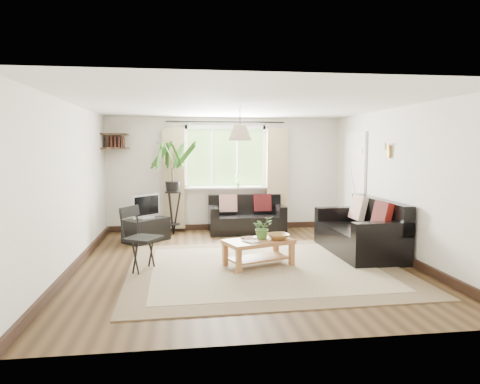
{
  "coord_description": "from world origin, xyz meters",
  "views": [
    {
      "loc": [
        -0.9,
        -6.38,
        1.76
      ],
      "look_at": [
        0.0,
        0.4,
        1.05
      ],
      "focal_mm": 32.0,
      "sensor_mm": 36.0,
      "label": 1
    }
  ],
  "objects": [
    {
      "name": "floor",
      "position": [
        0.0,
        0.0,
        0.0
      ],
      "size": [
        5.5,
        5.5,
        0.0
      ],
      "primitive_type": "plane",
      "color": "black",
      "rests_on": "ground"
    },
    {
      "name": "book_a",
      "position": [
        -0.02,
        -0.42,
        0.41
      ],
      "size": [
        0.25,
        0.28,
        0.02
      ],
      "primitive_type": "imported",
      "rotation": [
        0.0,
        0.0,
        0.5
      ],
      "color": "silver",
      "rests_on": "coffee_table"
    },
    {
      "name": "tv_stand",
      "position": [
        -1.61,
        1.72,
        0.22
      ],
      "size": [
        0.9,
        0.9,
        0.44
      ],
      "primitive_type": "cube",
      "rotation": [
        0.0,
        0.0,
        0.78
      ],
      "color": "black",
      "rests_on": "floor"
    },
    {
      "name": "pendant_lamp",
      "position": [
        0.0,
        0.4,
        2.05
      ],
      "size": [
        0.36,
        0.36,
        0.54
      ],
      "primitive_type": null,
      "color": "beige",
      "rests_on": "ceiling"
    },
    {
      "name": "wall_left",
      "position": [
        -2.5,
        0.0,
        1.2
      ],
      "size": [
        0.02,
        5.5,
        2.4
      ],
      "primitive_type": "cube",
      "color": "silver",
      "rests_on": "floor"
    },
    {
      "name": "tv",
      "position": [
        -1.61,
        1.72,
        0.68
      ],
      "size": [
        0.59,
        0.59,
        0.48
      ],
      "primitive_type": null,
      "rotation": [
        0.0,
        0.0,
        0.78
      ],
      "color": "#A5A5AA",
      "rests_on": "tv_stand"
    },
    {
      "name": "wall_back",
      "position": [
        0.0,
        2.75,
        1.2
      ],
      "size": [
        5.0,
        0.02,
        2.4
      ],
      "primitive_type": "cube",
      "color": "silver",
      "rests_on": "floor"
    },
    {
      "name": "corner_shelf",
      "position": [
        -2.25,
        2.5,
        1.89
      ],
      "size": [
        0.5,
        0.5,
        0.34
      ],
      "primitive_type": null,
      "color": "black",
      "rests_on": "wall_back"
    },
    {
      "name": "wall_right",
      "position": [
        2.5,
        0.0,
        1.2
      ],
      "size": [
        0.02,
        5.5,
        2.4
      ],
      "primitive_type": "cube",
      "color": "silver",
      "rests_on": "floor"
    },
    {
      "name": "door",
      "position": [
        2.47,
        1.7,
        1.0
      ],
      "size": [
        0.06,
        0.96,
        2.06
      ],
      "primitive_type": "cube",
      "color": "silver",
      "rests_on": "wall_right"
    },
    {
      "name": "bowl",
      "position": [
        0.49,
        -0.24,
        0.44
      ],
      "size": [
        0.37,
        0.37,
        0.08
      ],
      "primitive_type": "imported",
      "rotation": [
        0.0,
        0.0,
        0.16
      ],
      "color": "olive",
      "rests_on": "coffee_table"
    },
    {
      "name": "sofa_right",
      "position": [
        1.98,
        0.3,
        0.43
      ],
      "size": [
        1.85,
        0.96,
        0.86
      ],
      "primitive_type": null,
      "rotation": [
        0.0,
        0.0,
        -1.55
      ],
      "color": "black",
      "rests_on": "floor"
    },
    {
      "name": "window",
      "position": [
        0.0,
        2.71,
        1.55
      ],
      "size": [
        2.5,
        0.16,
        2.16
      ],
      "primitive_type": null,
      "color": "white",
      "rests_on": "wall_back"
    },
    {
      "name": "coffee_table",
      "position": [
        0.19,
        -0.26,
        0.2
      ],
      "size": [
        1.11,
        0.84,
        0.4
      ],
      "primitive_type": null,
      "rotation": [
        0.0,
        0.0,
        0.35
      ],
      "color": "brown",
      "rests_on": "floor"
    },
    {
      "name": "wall_sconce",
      "position": [
        2.43,
        0.3,
        1.74
      ],
      "size": [
        0.12,
        0.12,
        0.28
      ],
      "primitive_type": null,
      "color": "beige",
      "rests_on": "wall_right"
    },
    {
      "name": "palm_stand",
      "position": [
        -1.12,
        2.32,
        0.95
      ],
      "size": [
        0.83,
        0.83,
        1.91
      ],
      "primitive_type": null,
      "rotation": [
        0.0,
        0.0,
        -0.13
      ],
      "color": "black",
      "rests_on": "floor"
    },
    {
      "name": "ceiling",
      "position": [
        0.0,
        0.0,
        2.4
      ],
      "size": [
        5.5,
        5.5,
        0.0
      ],
      "primitive_type": "plane",
      "rotation": [
        3.14,
        0.0,
        0.0
      ],
      "color": "white",
      "rests_on": "floor"
    },
    {
      "name": "sill_plant",
      "position": [
        0.25,
        2.63,
        1.06
      ],
      "size": [
        0.14,
        0.1,
        0.27
      ],
      "primitive_type": "imported",
      "color": "#2D6023",
      "rests_on": "window"
    },
    {
      "name": "book_b",
      "position": [
        -0.03,
        -0.22,
        0.42
      ],
      "size": [
        0.24,
        0.28,
        0.02
      ],
      "primitive_type": "imported",
      "rotation": [
        0.0,
        0.0,
        0.33
      ],
      "color": "#552E22",
      "rests_on": "coffee_table"
    },
    {
      "name": "rug",
      "position": [
        0.26,
        -0.37,
        0.01
      ],
      "size": [
        3.97,
        3.42,
        0.02
      ],
      "primitive_type": "cube",
      "rotation": [
        0.0,
        0.0,
        0.02
      ],
      "color": "beige",
      "rests_on": "floor"
    },
    {
      "name": "sofa_back",
      "position": [
        0.39,
        2.3,
        0.37
      ],
      "size": [
        1.56,
        0.78,
        0.73
      ],
      "primitive_type": null,
      "rotation": [
        0.0,
        0.0,
        0.0
      ],
      "color": "black",
      "rests_on": "floor"
    },
    {
      "name": "table_plant",
      "position": [
        0.26,
        -0.18,
        0.57
      ],
      "size": [
        0.4,
        0.38,
        0.34
      ],
      "primitive_type": "imported",
      "rotation": [
        0.0,
        0.0,
        0.47
      ],
      "color": "#3F6F2C",
      "rests_on": "coffee_table"
    },
    {
      "name": "wall_front",
      "position": [
        0.0,
        -2.75,
        1.2
      ],
      "size": [
        5.0,
        0.02,
        2.4
      ],
      "primitive_type": "cube",
      "color": "silver",
      "rests_on": "floor"
    },
    {
      "name": "folding_chair",
      "position": [
        -1.48,
        -0.28,
        0.46
      ],
      "size": [
        0.65,
        0.65,
        0.93
      ],
      "primitive_type": null,
      "rotation": [
        0.0,
        0.0,
        1.06
      ],
      "color": "black",
      "rests_on": "floor"
    }
  ]
}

